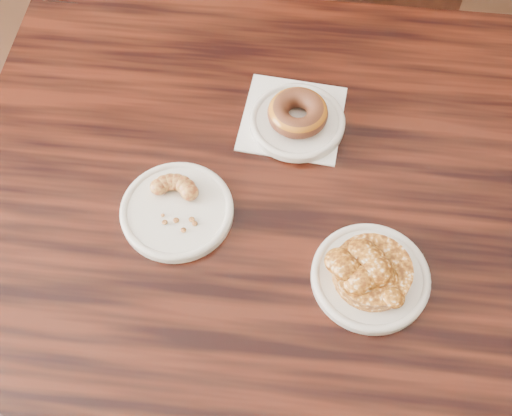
{
  "coord_description": "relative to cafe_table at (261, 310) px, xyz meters",
  "views": [
    {
      "loc": [
        -0.23,
        -0.62,
        1.6
      ],
      "look_at": [
        -0.16,
        -0.15,
        0.8
      ],
      "focal_mm": 45.0,
      "sensor_mm": 36.0,
      "label": 1
    }
  ],
  "objects": [
    {
      "name": "floor",
      "position": [
        0.15,
        0.14,
        -0.38
      ],
      "size": [
        5.0,
        5.0,
        0.0
      ],
      "primitive_type": "plane",
      "color": "black",
      "rests_on": "ground"
    },
    {
      "name": "cafe_table",
      "position": [
        0.0,
        0.0,
        0.0
      ],
      "size": [
        1.2,
        1.2,
        0.75
      ],
      "primitive_type": "cube",
      "rotation": [
        0.0,
        0.0,
        -0.26
      ],
      "color": "black",
      "rests_on": "floor"
    },
    {
      "name": "napkin",
      "position": [
        0.08,
        0.18,
        0.38
      ],
      "size": [
        0.21,
        0.21,
        0.0
      ],
      "primitive_type": "cube",
      "rotation": [
        0.0,
        0.0,
        -0.34
      ],
      "color": "white",
      "rests_on": "cafe_table"
    },
    {
      "name": "plate_donut",
      "position": [
        0.08,
        0.17,
        0.39
      ],
      "size": [
        0.16,
        0.16,
        0.01
      ],
      "primitive_type": "cylinder",
      "color": "silver",
      "rests_on": "napkin"
    },
    {
      "name": "plate_cruller",
      "position": [
        -0.13,
        0.03,
        0.38
      ],
      "size": [
        0.17,
        0.17,
        0.01
      ],
      "primitive_type": "cylinder",
      "color": "white",
      "rests_on": "cafe_table"
    },
    {
      "name": "plate_fritter",
      "position": [
        0.14,
        -0.12,
        0.38
      ],
      "size": [
        0.17,
        0.17,
        0.01
      ],
      "primitive_type": "cylinder",
      "color": "silver",
      "rests_on": "cafe_table"
    },
    {
      "name": "glazed_donut",
      "position": [
        0.08,
        0.17,
        0.41
      ],
      "size": [
        0.1,
        0.1,
        0.04
      ],
      "primitive_type": "torus",
      "color": "#8F4B14",
      "rests_on": "plate_donut"
    },
    {
      "name": "apple_fritter",
      "position": [
        0.14,
        -0.12,
        0.41
      ],
      "size": [
        0.16,
        0.16,
        0.04
      ],
      "primitive_type": null,
      "color": "#431E07",
      "rests_on": "plate_fritter"
    },
    {
      "name": "cruller_fragment",
      "position": [
        -0.13,
        0.03,
        0.4
      ],
      "size": [
        0.09,
        0.09,
        0.03
      ],
      "primitive_type": null,
      "color": "maroon",
      "rests_on": "plate_cruller"
    }
  ]
}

